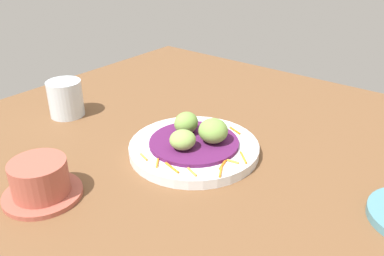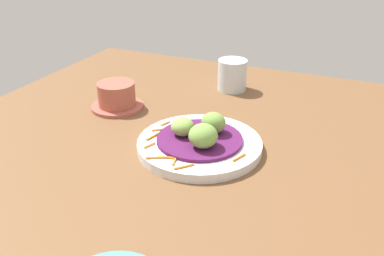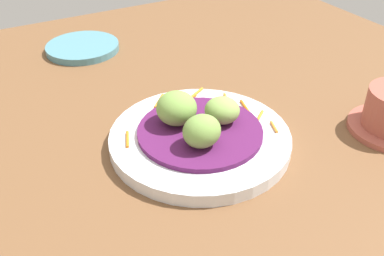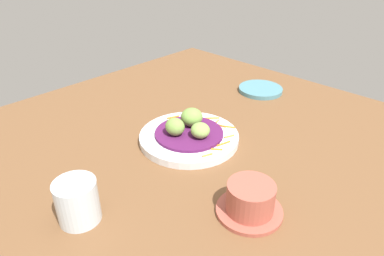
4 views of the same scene
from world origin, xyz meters
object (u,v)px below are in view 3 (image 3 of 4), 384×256
guac_scoop_right (222,110)px  main_plate (200,139)px  side_plate_small (83,47)px  guac_scoop_center (202,131)px  guac_scoop_left (177,108)px

guac_scoop_right → main_plate: bearing=3.1°
side_plate_small → guac_scoop_center: bearing=94.1°
main_plate → guac_scoop_right: guac_scoop_right is taller
main_plate → side_plate_small: bearing=-83.2°
guac_scoop_right → guac_scoop_center: bearing=33.1°
guac_scoop_center → guac_scoop_right: guac_scoop_center is taller
guac_scoop_left → side_plate_small: guac_scoop_left is taller
guac_scoop_center → guac_scoop_right: (-5.12, -3.34, -0.35)cm
guac_scoop_right → side_plate_small: size_ratio=0.34×
main_plate → side_plate_small: main_plate is taller
guac_scoop_right → side_plate_small: (8.02, -37.36, -3.64)cm
guac_scoop_left → guac_scoop_right: 6.13cm
guac_scoop_left → side_plate_small: bearing=-85.8°
guac_scoop_left → main_plate: bearing=123.1°
guac_scoop_left → side_plate_small: size_ratio=0.39×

